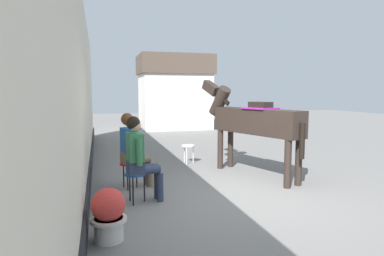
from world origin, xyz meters
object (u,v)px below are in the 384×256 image
at_px(seated_visitor_far, 132,146).
at_px(flower_planter_near, 109,214).
at_px(seated_visitor_near, 139,155).
at_px(saddled_horse_center, 252,121).
at_px(spare_stool_white, 188,147).

bearing_deg(seated_visitor_far, flower_planter_near, -103.04).
height_order(seated_visitor_near, saddled_horse_center, saddled_horse_center).
distance_m(seated_visitor_near, saddled_horse_center, 2.78).
bearing_deg(flower_planter_near, seated_visitor_far, 76.96).
bearing_deg(spare_stool_white, flower_planter_near, -117.35).
distance_m(seated_visitor_far, saddled_horse_center, 2.58).
bearing_deg(spare_stool_white, saddled_horse_center, -56.03).
bearing_deg(saddled_horse_center, spare_stool_white, 123.97).
distance_m(seated_visitor_near, seated_visitor_far, 0.84).
distance_m(seated_visitor_far, spare_stool_white, 2.39).
height_order(seated_visitor_far, flower_planter_near, seated_visitor_far).
relative_size(saddled_horse_center, spare_stool_white, 6.26).
relative_size(seated_visitor_near, flower_planter_near, 2.17).
relative_size(seated_visitor_far, flower_planter_near, 2.17).
bearing_deg(seated_visitor_near, saddled_horse_center, 24.60).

